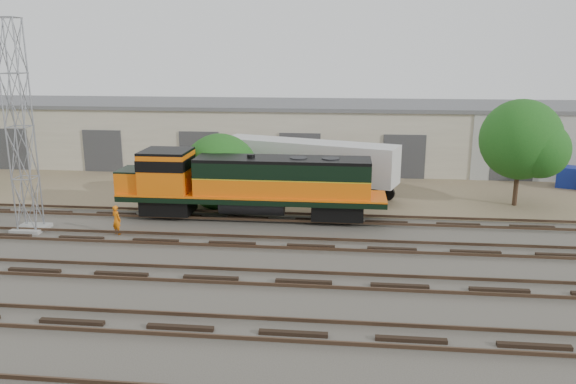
# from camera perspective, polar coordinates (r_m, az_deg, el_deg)

# --- Properties ---
(ground) EXTENTS (140.00, 140.00, 0.00)m
(ground) POSITION_cam_1_polar(r_m,az_deg,el_deg) (27.33, -6.33, -6.37)
(ground) COLOR #47423A
(ground) RESTS_ON ground
(dirt_strip) EXTENTS (80.00, 16.00, 0.02)m
(dirt_strip) POSITION_cam_1_polar(r_m,az_deg,el_deg) (41.49, -1.92, 0.83)
(dirt_strip) COLOR #726047
(dirt_strip) RESTS_ON ground
(tracks) EXTENTS (80.00, 20.40, 0.28)m
(tracks) POSITION_cam_1_polar(r_m,az_deg,el_deg) (24.59, -7.84, -8.61)
(tracks) COLOR black
(tracks) RESTS_ON ground
(warehouse) EXTENTS (58.40, 10.40, 5.30)m
(warehouse) POSITION_cam_1_polar(r_m,az_deg,el_deg) (48.78, -0.58, 5.99)
(warehouse) COLOR beige
(warehouse) RESTS_ON ground
(locomotive) EXTENTS (15.47, 2.71, 3.72)m
(locomotive) POSITION_cam_1_polar(r_m,az_deg,el_deg) (32.35, -4.21, 0.91)
(locomotive) COLOR black
(locomotive) RESTS_ON tracks
(signal_tower) EXTENTS (1.65, 1.65, 11.18)m
(signal_tower) POSITION_cam_1_polar(r_m,az_deg,el_deg) (32.79, -25.56, 5.57)
(signal_tower) COLOR gray
(signal_tower) RESTS_ON ground
(worker) EXTENTS (0.69, 0.62, 1.59)m
(worker) POSITION_cam_1_polar(r_m,az_deg,el_deg) (31.30, -17.03, -2.72)
(worker) COLOR orange
(worker) RESTS_ON ground
(semi_trailer) EXTENTS (12.23, 6.12, 3.72)m
(semi_trailer) POSITION_cam_1_polar(r_m,az_deg,el_deg) (37.57, 2.40, 3.06)
(semi_trailer) COLOR silver
(semi_trailer) RESTS_ON ground
(dumpster_blue) EXTENTS (2.02, 1.96, 1.50)m
(dumpster_blue) POSITION_cam_1_polar(r_m,az_deg,el_deg) (45.13, 26.60, 1.38)
(dumpster_blue) COLOR navy
(dumpster_blue) RESTS_ON ground
(tree_mid) EXTENTS (5.10, 4.86, 4.86)m
(tree_mid) POSITION_cam_1_polar(r_m,az_deg,el_deg) (35.37, -6.55, 1.75)
(tree_mid) COLOR #382619
(tree_mid) RESTS_ON ground
(tree_east) EXTENTS (5.23, 4.98, 6.73)m
(tree_east) POSITION_cam_1_polar(r_m,az_deg,el_deg) (37.59, 23.00, 4.69)
(tree_east) COLOR #382619
(tree_east) RESTS_ON ground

